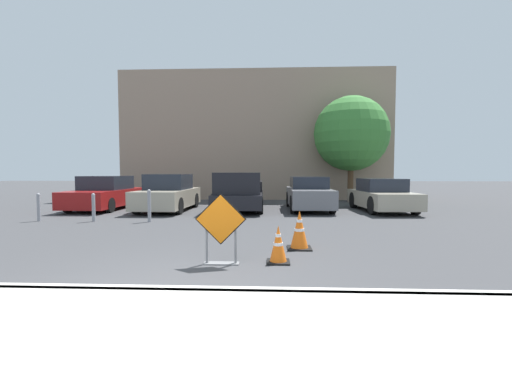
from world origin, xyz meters
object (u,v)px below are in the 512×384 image
traffic_cone_nearest (278,245)px  parked_car_nearest (106,194)px  bollard_nearest (149,205)px  traffic_cone_second (299,230)px  parked_car_third (309,194)px  pickup_truck (239,193)px  bollard_third (39,206)px  parked_car_second (168,194)px  parked_car_fourth (382,196)px  road_closed_sign (221,226)px  bollard_second (94,207)px

traffic_cone_nearest → parked_car_nearest: (-7.54, 8.81, 0.34)m
bollard_nearest → traffic_cone_second: bearing=-39.1°
parked_car_third → bollard_nearest: parked_car_third is taller
parked_car_nearest → bollard_nearest: (3.40, -3.92, -0.11)m
traffic_cone_nearest → pickup_truck: 8.56m
bollard_third → traffic_cone_second: bearing=-24.1°
parked_car_third → parked_car_second: bearing=4.3°
traffic_cone_second → parked_car_fourth: (4.03, 7.28, 0.25)m
road_closed_sign → parked_car_third: 9.30m
traffic_cone_second → bollard_third: 9.16m
traffic_cone_second → bollard_third: (-8.36, 3.74, 0.10)m
traffic_cone_second → parked_car_nearest: bearing=136.2°
traffic_cone_second → bollard_second: bollard_second is taller
parked_car_second → bollard_second: size_ratio=4.55×
parked_car_third → bollard_second: size_ratio=4.54×
parked_car_fourth → bollard_nearest: (-8.64, -3.53, -0.08)m
parked_car_nearest → bollard_third: bearing=84.4°
traffic_cone_second → pickup_truck: (-1.98, 7.28, 0.33)m
parked_car_second → bollard_third: size_ratio=4.56×
bollard_nearest → bollard_third: 3.75m
bollard_third → traffic_cone_nearest: bearing=-31.8°
road_closed_sign → traffic_cone_nearest: size_ratio=1.87×
traffic_cone_nearest → road_closed_sign: bearing=-170.1°
road_closed_sign → bollard_second: size_ratio=1.35×
bollard_third → bollard_second: bearing=0.0°
bollard_second → bollard_third: size_ratio=1.00×
road_closed_sign → bollard_second: road_closed_sign is taller
bollard_nearest → bollard_third: bearing=180.0°
traffic_cone_nearest → parked_car_fourth: parked_car_fourth is taller
parked_car_nearest → parked_car_fourth: (12.03, -0.39, -0.03)m
parked_car_second → bollard_third: parked_car_second is taller
road_closed_sign → traffic_cone_second: bearing=41.6°
road_closed_sign → pickup_truck: pickup_truck is taller
parked_car_second → parked_car_third: parked_car_second is taller
parked_car_nearest → bollard_nearest: bearing=130.5°
bollard_third → parked_car_fourth: bearing=15.9°
parked_car_third → bollard_nearest: bearing=34.0°
parked_car_nearest → bollard_second: size_ratio=4.94×
parked_car_second → bollard_second: bearing=67.0°
parked_car_nearest → parked_car_second: size_ratio=1.09×
parked_car_third → parked_car_fourth: (3.01, -0.36, -0.03)m
parked_car_nearest → parked_car_third: 9.03m
pickup_truck → parked_car_third: bearing=-174.9°
traffic_cone_second → bollard_third: bollard_third is taller
traffic_cone_second → parked_car_fourth: parked_car_fourth is taller
traffic_cone_second → bollard_third: size_ratio=0.87×
parked_car_nearest → pickup_truck: 6.04m
parked_car_third → bollard_nearest: size_ratio=3.98×
traffic_cone_second → bollard_nearest: size_ratio=0.76×
traffic_cone_second → pickup_truck: size_ratio=0.16×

